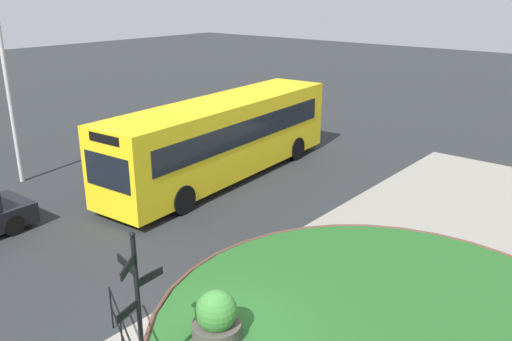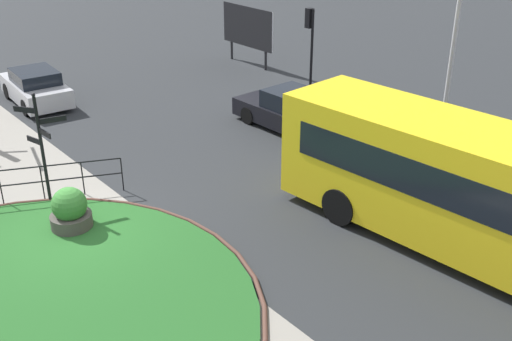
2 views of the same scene
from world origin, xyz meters
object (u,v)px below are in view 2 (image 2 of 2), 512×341
object	(u,v)px
signpost_directional	(41,141)
billboard_left	(248,28)
bus_yellow	(501,200)
car_far_lane	(292,112)
car_near_lane	(36,87)
traffic_light_near	(310,31)
planter_near_signpost	(70,212)

from	to	relation	value
signpost_directional	billboard_left	distance (m)	14.88
bus_yellow	car_far_lane	distance (m)	9.53
car_near_lane	billboard_left	bearing A→B (deg)	-91.36
car_near_lane	traffic_light_near	distance (m)	11.15
car_near_lane	car_far_lane	xyz separation A→B (m)	(8.49, 5.95, -0.00)
car_near_lane	planter_near_signpost	world-z (taller)	car_near_lane
bus_yellow	planter_near_signpost	world-z (taller)	bus_yellow
planter_near_signpost	billboard_left	bearing A→B (deg)	124.85
car_far_lane	billboard_left	bearing A→B (deg)	-30.09
signpost_directional	planter_near_signpost	distance (m)	2.24
car_near_lane	car_far_lane	world-z (taller)	car_far_lane
car_far_lane	traffic_light_near	distance (m)	4.69
bus_yellow	billboard_left	distance (m)	17.87
bus_yellow	signpost_directional	bearing A→B (deg)	31.12
bus_yellow	billboard_left	bearing A→B (deg)	-24.79
car_near_lane	billboard_left	distance (m)	10.11
signpost_directional	car_far_lane	distance (m)	8.98
signpost_directional	traffic_light_near	distance (m)	12.53
car_near_lane	bus_yellow	bearing A→B (deg)	-163.78
signpost_directional	car_near_lane	xyz separation A→B (m)	(-8.28, 2.94, -1.18)
signpost_directional	bus_yellow	world-z (taller)	signpost_directional
car_near_lane	billboard_left	size ratio (longest dim) A/B	1.17
bus_yellow	car_far_lane	bearing A→B (deg)	-17.59
bus_yellow	planter_near_signpost	bearing A→B (deg)	37.80
signpost_directional	bus_yellow	xyz separation A→B (m)	(9.43, 6.75, -0.17)
traffic_light_near	billboard_left	xyz separation A→B (m)	(-4.86, 0.69, -0.77)
signpost_directional	planter_near_signpost	size ratio (longest dim) A/B	2.69
billboard_left	traffic_light_near	bearing A→B (deg)	-9.29
car_far_lane	planter_near_signpost	bearing A→B (deg)	98.23
traffic_light_near	car_near_lane	bearing A→B (deg)	58.40
car_far_lane	traffic_light_near	bearing A→B (deg)	-53.36
traffic_light_near	planter_near_signpost	xyz separation A→B (m)	(4.28, -12.44, -2.02)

